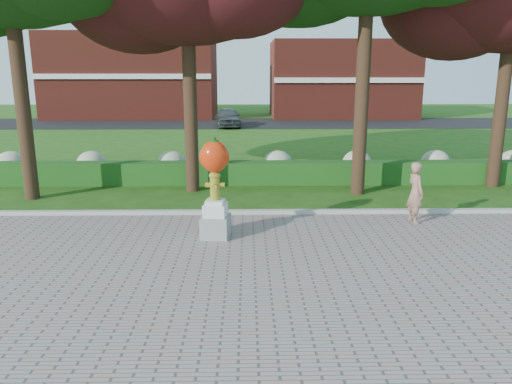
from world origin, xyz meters
The scene contains 11 objects.
ground centered at (0.00, 0.00, 0.00)m, with size 100.00×100.00×0.00m, color #1F4A12.
walkway centered at (0.00, -4.00, 0.02)m, with size 40.00×14.00×0.04m, color gray.
curb centered at (0.00, 3.00, 0.07)m, with size 40.00×0.18×0.15m, color #ADADA5.
lawn_hedge centered at (0.00, 7.00, 0.40)m, with size 24.00×0.70×0.80m, color #194B15.
hydrangea_row centered at (0.57, 8.00, 0.55)m, with size 20.10×1.10×0.99m.
street centered at (0.00, 28.00, 0.01)m, with size 50.00×8.00×0.02m, color black.
building_left centered at (-10.00, 34.00, 3.50)m, with size 14.00×8.00×7.00m, color maroon.
building_right centered at (8.00, 34.00, 3.20)m, with size 12.00×8.00×6.40m, color maroon.
hydrant_sculpture centered at (-0.92, 1.03, 1.32)m, with size 0.74×0.74×2.43m.
woman centered at (4.27, 2.14, 0.85)m, with size 0.59×0.39×1.62m, color #A7725F.
parked_car centered at (-1.52, 25.57, 0.70)m, with size 1.61×4.00×1.36m, color #42464A.
Camera 1 is at (-0.14, -10.51, 3.98)m, focal length 35.00 mm.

